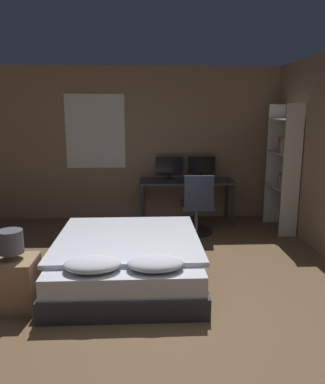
{
  "coord_description": "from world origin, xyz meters",
  "views": [
    {
      "loc": [
        -0.19,
        -2.96,
        1.92
      ],
      "look_at": [
        0.07,
        2.48,
        0.75
      ],
      "focal_mm": 35.0,
      "sensor_mm": 36.0,
      "label": 1
    }
  ],
  "objects_px": {
    "bedside_lamp": "(11,242)",
    "computer_mouse": "(204,182)",
    "monitor_right": "(202,166)",
    "keyboard": "(188,182)",
    "office_chair": "(197,209)",
    "desk": "(187,185)",
    "bookshelf": "(285,163)",
    "nightstand": "(14,283)",
    "monitor_left": "(170,166)",
    "bed": "(128,259)"
  },
  "relations": [
    {
      "from": "bed",
      "to": "monitor_right",
      "type": "relative_size",
      "value": 3.98
    },
    {
      "from": "nightstand",
      "to": "office_chair",
      "type": "height_order",
      "value": "office_chair"
    },
    {
      "from": "office_chair",
      "to": "bookshelf",
      "type": "xyz_separation_m",
      "value": [
        1.41,
        0.12,
        0.71
      ]
    },
    {
      "from": "bedside_lamp",
      "to": "computer_mouse",
      "type": "relative_size",
      "value": 4.15
    },
    {
      "from": "keyboard",
      "to": "computer_mouse",
      "type": "relative_size",
      "value": 5.12
    },
    {
      "from": "nightstand",
      "to": "desk",
      "type": "relative_size",
      "value": 0.32
    },
    {
      "from": "desk",
      "to": "office_chair",
      "type": "xyz_separation_m",
      "value": [
        0.09,
        -0.68,
        -0.25
      ]
    },
    {
      "from": "bed",
      "to": "office_chair",
      "type": "height_order",
      "value": "office_chair"
    },
    {
      "from": "desk",
      "to": "nightstand",
      "type": "bearing_deg",
      "value": -125.13
    },
    {
      "from": "monitor_left",
      "to": "monitor_right",
      "type": "xyz_separation_m",
      "value": [
        0.57,
        0.0,
        0.0
      ]
    },
    {
      "from": "office_chair",
      "to": "bookshelf",
      "type": "height_order",
      "value": "bookshelf"
    },
    {
      "from": "monitor_right",
      "to": "keyboard",
      "type": "bearing_deg",
      "value": -124.92
    },
    {
      "from": "bed",
      "to": "keyboard",
      "type": "height_order",
      "value": "keyboard"
    },
    {
      "from": "nightstand",
      "to": "monitor_left",
      "type": "relative_size",
      "value": 1.05
    },
    {
      "from": "nightstand",
      "to": "keyboard",
      "type": "bearing_deg",
      "value": 52.88
    },
    {
      "from": "bedside_lamp",
      "to": "monitor_right",
      "type": "bearing_deg",
      "value": 53.16
    },
    {
      "from": "nightstand",
      "to": "bookshelf",
      "type": "relative_size",
      "value": 0.25
    },
    {
      "from": "desk",
      "to": "office_chair",
      "type": "bearing_deg",
      "value": -82.07
    },
    {
      "from": "nightstand",
      "to": "keyboard",
      "type": "height_order",
      "value": "keyboard"
    },
    {
      "from": "bedside_lamp",
      "to": "nightstand",
      "type": "bearing_deg",
      "value": 0.0
    },
    {
      "from": "computer_mouse",
      "to": "office_chair",
      "type": "distance_m",
      "value": 0.62
    },
    {
      "from": "bed",
      "to": "nightstand",
      "type": "bearing_deg",
      "value": -151.05
    },
    {
      "from": "bed",
      "to": "keyboard",
      "type": "bearing_deg",
      "value": 65.75
    },
    {
      "from": "office_chair",
      "to": "desk",
      "type": "bearing_deg",
      "value": 97.93
    },
    {
      "from": "computer_mouse",
      "to": "monitor_left",
      "type": "bearing_deg",
      "value": 143.57
    },
    {
      "from": "monitor_left",
      "to": "bookshelf",
      "type": "xyz_separation_m",
      "value": [
        1.79,
        -0.76,
        0.15
      ]
    },
    {
      "from": "keyboard",
      "to": "desk",
      "type": "bearing_deg",
      "value": 90.0
    },
    {
      "from": "bookshelf",
      "to": "nightstand",
      "type": "bearing_deg",
      "value": -146.57
    },
    {
      "from": "desk",
      "to": "bookshelf",
      "type": "height_order",
      "value": "bookshelf"
    },
    {
      "from": "bedside_lamp",
      "to": "desk",
      "type": "bearing_deg",
      "value": 54.87
    },
    {
      "from": "monitor_right",
      "to": "office_chair",
      "type": "xyz_separation_m",
      "value": [
        -0.19,
        -0.88,
        -0.57
      ]
    },
    {
      "from": "keyboard",
      "to": "computer_mouse",
      "type": "distance_m",
      "value": 0.27
    },
    {
      "from": "desk",
      "to": "bookshelf",
      "type": "relative_size",
      "value": 0.8
    },
    {
      "from": "bedside_lamp",
      "to": "bookshelf",
      "type": "bearing_deg",
      "value": 33.43
    },
    {
      "from": "monitor_right",
      "to": "computer_mouse",
      "type": "height_order",
      "value": "monitor_right"
    },
    {
      "from": "office_chair",
      "to": "bed",
      "type": "bearing_deg",
      "value": -122.7
    },
    {
      "from": "monitor_left",
      "to": "keyboard",
      "type": "bearing_deg",
      "value": -55.08
    },
    {
      "from": "monitor_left",
      "to": "desk",
      "type": "bearing_deg",
      "value": -35.83
    },
    {
      "from": "computer_mouse",
      "to": "bookshelf",
      "type": "xyz_separation_m",
      "value": [
        1.23,
        -0.35,
        0.36
      ]
    },
    {
      "from": "bookshelf",
      "to": "office_chair",
      "type": "bearing_deg",
      "value": -174.98
    },
    {
      "from": "office_chair",
      "to": "bookshelf",
      "type": "relative_size",
      "value": 0.48
    },
    {
      "from": "bed",
      "to": "monitor_right",
      "type": "xyz_separation_m",
      "value": [
        1.22,
        2.48,
        0.74
      ]
    },
    {
      "from": "nightstand",
      "to": "bookshelf",
      "type": "xyz_separation_m",
      "value": [
        3.53,
        2.33,
        0.86
      ]
    },
    {
      "from": "monitor_left",
      "to": "bookshelf",
      "type": "height_order",
      "value": "bookshelf"
    },
    {
      "from": "monitor_right",
      "to": "bookshelf",
      "type": "xyz_separation_m",
      "value": [
        1.22,
        -0.76,
        0.15
      ]
    },
    {
      "from": "keyboard",
      "to": "bookshelf",
      "type": "height_order",
      "value": "bookshelf"
    },
    {
      "from": "nightstand",
      "to": "desk",
      "type": "distance_m",
      "value": 3.55
    },
    {
      "from": "bedside_lamp",
      "to": "computer_mouse",
      "type": "xyz_separation_m",
      "value": [
        2.3,
        2.68,
        0.07
      ]
    },
    {
      "from": "keyboard",
      "to": "office_chair",
      "type": "xyz_separation_m",
      "value": [
        0.09,
        -0.47,
        -0.35
      ]
    },
    {
      "from": "nightstand",
      "to": "desk",
      "type": "bearing_deg",
      "value": 54.87
    }
  ]
}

